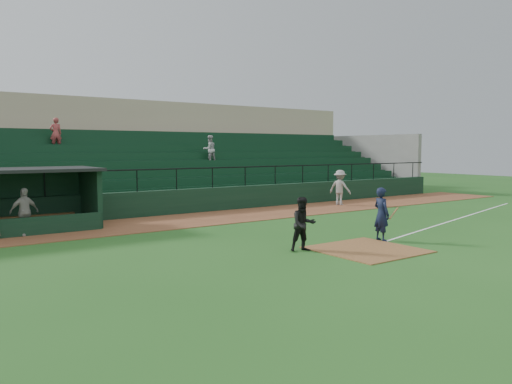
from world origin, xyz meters
TOP-DOWN VIEW (x-y plane):
  - ground at (0.00, 0.00)m, footprint 90.00×90.00m
  - warning_track at (0.00, 8.00)m, footprint 40.00×4.00m
  - home_plate_dirt at (0.00, -1.00)m, footprint 3.00×3.00m
  - foul_line at (8.00, 1.20)m, footprint 17.49×4.44m
  - stadium_structure at (-0.00, 16.46)m, footprint 38.00×13.08m
  - batter_at_plate at (1.59, -0.21)m, footprint 1.06×0.73m
  - umpire at (-1.75, 0.02)m, footprint 0.97×0.85m
  - runner at (8.11, 8.31)m, footprint 1.10×1.43m
  - dugout_player_a at (-8.24, 7.89)m, footprint 1.08×0.63m

SIDE VIEW (x-z plane):
  - ground at x=0.00m, z-range 0.00..0.00m
  - foul_line at x=8.00m, z-range 0.00..0.01m
  - warning_track at x=0.00m, z-range 0.00..0.03m
  - home_plate_dirt at x=0.00m, z-range 0.00..0.03m
  - umpire at x=-1.75m, z-range 0.00..1.68m
  - dugout_player_a at x=-8.24m, z-range 0.03..1.76m
  - batter_at_plate at x=1.59m, z-range 0.00..1.85m
  - runner at x=8.11m, z-range 0.03..1.98m
  - stadium_structure at x=0.00m, z-range -0.90..5.50m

